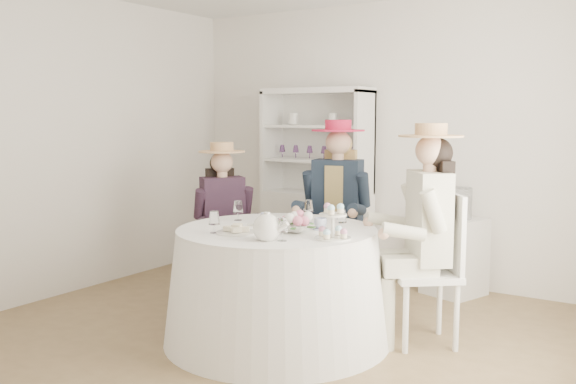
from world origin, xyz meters
The scene contains 21 objects.
ground centered at (0.00, 0.00, 0.00)m, with size 4.50×4.50×0.00m, color brown.
wall_back centered at (0.00, 2.00, 1.35)m, with size 4.50×4.50×0.00m, color silver.
wall_front centered at (0.00, -2.00, 1.35)m, with size 4.50×4.50×0.00m, color silver.
wall_left centered at (-2.25, 0.00, 1.35)m, with size 4.50×4.50×0.00m, color silver.
tea_table centered at (0.04, -0.11, 0.40)m, with size 1.62×1.62×0.81m.
hutch centered at (-0.72, 1.77, 0.67)m, with size 1.15×0.51×1.88m.
side_table centered at (0.72, 1.75, 0.35)m, with size 0.45×0.45×0.69m, color silver.
hatbox centered at (0.72, 1.75, 0.83)m, with size 0.28×0.28×0.28m, color black.
guest_left centered at (-0.85, 0.41, 0.78)m, with size 0.59×0.56×1.38m.
guest_mid centered at (-0.04, 0.92, 0.89)m, with size 0.59×0.63×1.57m.
guest_right centered at (0.95, 0.39, 0.88)m, with size 0.67×0.64×1.56m.
spare_chair centered at (-0.37, 1.48, 0.51)m, with size 0.45×0.45×0.95m.
teacup_a centered at (-0.18, 0.07, 0.84)m, with size 0.08×0.08×0.06m, color white.
teacup_b centered at (0.12, 0.15, 0.85)m, with size 0.07×0.07×0.07m, color white.
teacup_c centered at (0.33, 0.01, 0.85)m, with size 0.09×0.09×0.07m, color white.
flower_bowl centered at (0.24, -0.18, 0.84)m, with size 0.19×0.19×0.05m, color white.
flower_arrangement centered at (0.25, -0.18, 0.90)m, with size 0.18×0.19×0.07m.
table_teapot centered at (0.23, -0.50, 0.90)m, with size 0.26×0.18×0.19m.
sandwich_plate centered at (-0.08, -0.42, 0.83)m, with size 0.28×0.28×0.06m.
cupcake_stand centered at (0.56, -0.24, 0.90)m, with size 0.24×0.24×0.22m.
stemware_set centered at (0.04, -0.11, 0.89)m, with size 0.95×0.92×0.15m.
Camera 1 is at (2.54, -3.82, 1.61)m, focal length 40.00 mm.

